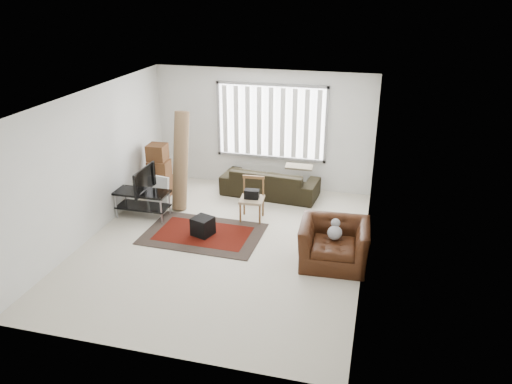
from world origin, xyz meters
TOP-DOWN VIEW (x-y plane):
  - room at (0.03, 0.51)m, footprint 6.00×6.02m
  - persian_rug at (-0.50, 0.29)m, footprint 2.24×1.52m
  - tv_stand at (-1.95, 0.74)m, footprint 1.10×0.49m
  - tv at (-1.95, 0.74)m, footprint 0.12×0.89m
  - subwoofer at (-0.49, 0.25)m, footprint 0.44×0.44m
  - moving_boxes at (-2.07, 1.83)m, footprint 0.50×0.46m
  - white_flatpack at (-1.89, 1.33)m, footprint 0.53×0.25m
  - rolled_rug at (-1.35, 1.39)m, footprint 0.39×0.68m
  - sofa at (0.31, 2.45)m, footprint 2.21×1.11m
  - side_chair at (0.23, 1.17)m, footprint 0.50×0.50m
  - armchair at (2.01, -0.14)m, footprint 1.20×1.06m

SIDE VIEW (x-z plane):
  - persian_rug at x=-0.50m, z-range 0.00..0.02m
  - subwoofer at x=-0.49m, z-range 0.02..0.37m
  - white_flatpack at x=-1.89m, z-range 0.00..0.66m
  - tv_stand at x=-1.95m, z-range 0.12..0.67m
  - sofa at x=0.31m, z-range 0.00..0.82m
  - armchair at x=2.01m, z-range 0.00..0.85m
  - side_chair at x=0.23m, z-range 0.05..0.91m
  - moving_boxes at x=-2.07m, z-range -0.04..1.14m
  - tv at x=-1.95m, z-range 0.55..1.06m
  - rolled_rug at x=-1.35m, z-range 0.00..2.05m
  - room at x=0.03m, z-range 0.40..3.11m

